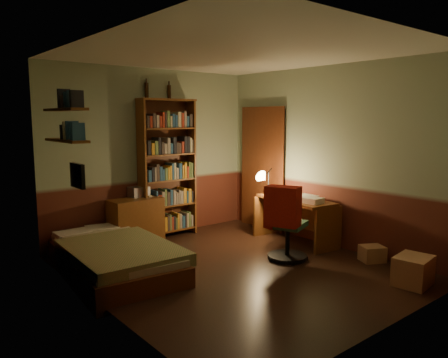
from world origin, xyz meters
TOP-DOWN VIEW (x-y plane):
  - floor at (0.00, 0.00)m, footprint 3.50×4.00m
  - ceiling at (0.00, 0.00)m, footprint 3.50×4.00m
  - wall_back at (0.00, 2.01)m, footprint 3.50×0.02m
  - wall_left at (-1.76, 0.00)m, footprint 0.02×4.00m
  - wall_right at (1.76, 0.00)m, footprint 0.02×4.00m
  - wall_front at (0.00, -2.01)m, footprint 3.50×0.02m
  - doorway at (1.72, 1.30)m, footprint 0.06×0.90m
  - door_trim at (1.69, 1.30)m, footprint 0.02×0.98m
  - bed at (-1.19, 0.92)m, footprint 1.29×2.13m
  - dresser at (-0.44, 1.76)m, footprint 0.78×0.41m
  - mini_stereo at (-0.31, 1.89)m, footprint 0.29×0.23m
  - bookshelf at (0.18, 1.85)m, footprint 0.94×0.35m
  - bottle_left at (-0.10, 1.96)m, footprint 0.07×0.07m
  - bottle_right at (0.30, 1.96)m, footprint 0.06×0.06m
  - desk at (1.44, 0.33)m, footprint 0.67×1.31m
  - paper_stack at (1.24, 0.51)m, footprint 0.32×0.35m
  - desk_lamp at (1.34, 0.79)m, footprint 0.21×0.21m
  - office_chair at (0.77, -0.13)m, footprint 0.61×0.58m
  - red_jacket at (0.85, -0.11)m, footprint 0.23×0.43m
  - wall_shelf_lower at (-1.64, 1.10)m, footprint 0.20×0.90m
  - wall_shelf_upper at (-1.64, 1.10)m, footprint 0.20×0.90m
  - framed_picture at (-1.72, 0.60)m, footprint 0.04×0.32m
  - cardboard_box_a at (1.19, -1.64)m, footprint 0.48×0.40m
  - cardboard_box_b at (1.56, -0.90)m, footprint 0.37×0.34m

SIDE VIEW (x-z plane):
  - floor at x=0.00m, z-range -0.02..0.00m
  - cardboard_box_b at x=1.56m, z-range 0.00..0.20m
  - cardboard_box_a at x=1.19m, z-range 0.00..0.32m
  - bed at x=-1.19m, z-range 0.00..0.60m
  - desk at x=1.44m, z-range 0.00..0.67m
  - dresser at x=-0.44m, z-range 0.00..0.68m
  - office_chair at x=0.77m, z-range 0.00..0.97m
  - paper_stack at x=1.24m, z-range 0.67..0.79m
  - mini_stereo at x=-0.31m, z-range 0.68..0.83m
  - desk_lamp at x=1.34m, z-range 0.67..1.29m
  - doorway at x=1.72m, z-range 0.00..2.00m
  - door_trim at x=1.69m, z-range -0.04..2.04m
  - bookshelf at x=0.18m, z-range 0.00..2.15m
  - red_jacket at x=0.85m, z-range 0.97..1.48m
  - framed_picture at x=-1.72m, z-range 1.12..1.38m
  - wall_back at x=0.00m, z-range 0.00..2.60m
  - wall_left at x=-1.76m, z-range 0.00..2.60m
  - wall_right at x=1.76m, z-range 0.00..2.60m
  - wall_front at x=0.00m, z-range 0.00..2.60m
  - wall_shelf_lower at x=-1.64m, z-range 1.59..1.61m
  - wall_shelf_upper at x=-1.64m, z-range 1.94..1.96m
  - bottle_right at x=0.30m, z-range 2.15..2.36m
  - bottle_left at x=-0.10m, z-range 2.15..2.38m
  - ceiling at x=0.00m, z-range 2.60..2.62m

